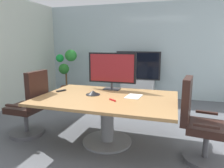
{
  "coord_description": "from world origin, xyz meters",
  "views": [
    {
      "loc": [
        0.87,
        -2.73,
        1.51
      ],
      "look_at": [
        -0.09,
        0.36,
        0.88
      ],
      "focal_mm": 33.03,
      "sensor_mm": 36.0,
      "label": 1
    }
  ],
  "objects_px": {
    "tv_monitor": "(112,69)",
    "wall_display_unit": "(138,83)",
    "potted_plant": "(67,68)",
    "office_chair_left": "(30,109)",
    "conference_phone": "(93,93)",
    "office_chair_right": "(199,127)",
    "remote_control": "(61,91)",
    "conference_table": "(107,107)"
  },
  "relations": [
    {
      "from": "wall_display_unit",
      "to": "office_chair_right",
      "type": "bearing_deg",
      "value": -65.08
    },
    {
      "from": "office_chair_left",
      "to": "remote_control",
      "type": "relative_size",
      "value": 6.41
    },
    {
      "from": "tv_monitor",
      "to": "wall_display_unit",
      "type": "height_order",
      "value": "tv_monitor"
    },
    {
      "from": "wall_display_unit",
      "to": "potted_plant",
      "type": "bearing_deg",
      "value": -170.87
    },
    {
      "from": "tv_monitor",
      "to": "conference_phone",
      "type": "bearing_deg",
      "value": -109.92
    },
    {
      "from": "office_chair_right",
      "to": "remote_control",
      "type": "distance_m",
      "value": 2.18
    },
    {
      "from": "office_chair_left",
      "to": "conference_phone",
      "type": "relative_size",
      "value": 4.95
    },
    {
      "from": "conference_table",
      "to": "office_chair_right",
      "type": "relative_size",
      "value": 1.86
    },
    {
      "from": "office_chair_left",
      "to": "remote_control",
      "type": "height_order",
      "value": "office_chair_left"
    },
    {
      "from": "office_chair_left",
      "to": "wall_display_unit",
      "type": "xyz_separation_m",
      "value": [
        1.27,
        2.85,
        -0.01
      ]
    },
    {
      "from": "conference_table",
      "to": "conference_phone",
      "type": "xyz_separation_m",
      "value": [
        -0.25,
        0.06,
        0.19
      ]
    },
    {
      "from": "office_chair_right",
      "to": "office_chair_left",
      "type": "bearing_deg",
      "value": 98.09
    },
    {
      "from": "office_chair_left",
      "to": "office_chair_right",
      "type": "bearing_deg",
      "value": 91.62
    },
    {
      "from": "office_chair_left",
      "to": "wall_display_unit",
      "type": "bearing_deg",
      "value": 157.01
    },
    {
      "from": "wall_display_unit",
      "to": "conference_table",
      "type": "bearing_deg",
      "value": -89.57
    },
    {
      "from": "wall_display_unit",
      "to": "remote_control",
      "type": "height_order",
      "value": "wall_display_unit"
    },
    {
      "from": "wall_display_unit",
      "to": "office_chair_left",
      "type": "bearing_deg",
      "value": -114.02
    },
    {
      "from": "potted_plant",
      "to": "conference_phone",
      "type": "distance_m",
      "value": 2.92
    },
    {
      "from": "tv_monitor",
      "to": "remote_control",
      "type": "height_order",
      "value": "tv_monitor"
    },
    {
      "from": "tv_monitor",
      "to": "wall_display_unit",
      "type": "bearing_deg",
      "value": 88.31
    },
    {
      "from": "conference_table",
      "to": "potted_plant",
      "type": "height_order",
      "value": "potted_plant"
    },
    {
      "from": "office_chair_left",
      "to": "conference_table",
      "type": "bearing_deg",
      "value": 97.39
    },
    {
      "from": "conference_table",
      "to": "office_chair_left",
      "type": "height_order",
      "value": "office_chair_left"
    },
    {
      "from": "office_chair_right",
      "to": "wall_display_unit",
      "type": "height_order",
      "value": "wall_display_unit"
    },
    {
      "from": "remote_control",
      "to": "conference_phone",
      "type": "bearing_deg",
      "value": 18.82
    },
    {
      "from": "wall_display_unit",
      "to": "potted_plant",
      "type": "height_order",
      "value": "potted_plant"
    },
    {
      "from": "office_chair_right",
      "to": "conference_phone",
      "type": "relative_size",
      "value": 4.95
    },
    {
      "from": "conference_table",
      "to": "conference_phone",
      "type": "relative_size",
      "value": 9.22
    },
    {
      "from": "wall_display_unit",
      "to": "remote_control",
      "type": "distance_m",
      "value": 2.73
    },
    {
      "from": "tv_monitor",
      "to": "wall_display_unit",
      "type": "distance_m",
      "value": 2.28
    },
    {
      "from": "tv_monitor",
      "to": "potted_plant",
      "type": "relative_size",
      "value": 0.62
    },
    {
      "from": "conference_table",
      "to": "remote_control",
      "type": "relative_size",
      "value": 11.94
    },
    {
      "from": "conference_table",
      "to": "office_chair_left",
      "type": "distance_m",
      "value": 1.3
    },
    {
      "from": "conference_table",
      "to": "office_chair_right",
      "type": "distance_m",
      "value": 1.3
    },
    {
      "from": "potted_plant",
      "to": "tv_monitor",
      "type": "bearing_deg",
      "value": -44.24
    },
    {
      "from": "office_chair_right",
      "to": "remote_control",
      "type": "height_order",
      "value": "office_chair_right"
    },
    {
      "from": "conference_phone",
      "to": "remote_control",
      "type": "relative_size",
      "value": 1.29
    },
    {
      "from": "office_chair_left",
      "to": "office_chair_right",
      "type": "relative_size",
      "value": 1.0
    },
    {
      "from": "conference_table",
      "to": "remote_control",
      "type": "bearing_deg",
      "value": 171.7
    },
    {
      "from": "office_chair_right",
      "to": "conference_phone",
      "type": "height_order",
      "value": "office_chair_right"
    },
    {
      "from": "office_chair_left",
      "to": "conference_phone",
      "type": "height_order",
      "value": "office_chair_left"
    },
    {
      "from": "conference_table",
      "to": "office_chair_left",
      "type": "bearing_deg",
      "value": -173.64
    }
  ]
}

